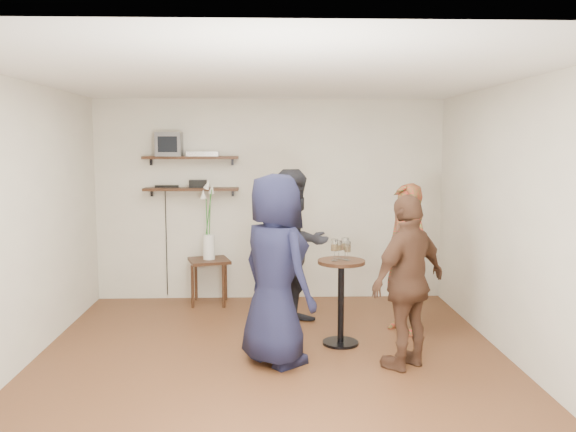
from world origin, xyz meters
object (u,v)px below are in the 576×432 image
object	(u,v)px
side_table	(209,267)
person_navy	(275,270)
crt_monitor	(169,144)
dvd_deck	(203,154)
person_dark	(295,248)
drinks_table	(341,290)
radio	(198,184)
person_plaid	(406,259)
person_brown	(408,282)

from	to	relation	value
side_table	person_navy	world-z (taller)	person_navy
crt_monitor	dvd_deck	xyz separation A→B (m)	(0.42, 0.00, -0.12)
person_dark	dvd_deck	bearing A→B (deg)	105.40
drinks_table	person_navy	xyz separation A→B (m)	(-0.67, -0.51, 0.32)
drinks_table	radio	bearing A→B (deg)	131.92
side_table	person_plaid	distance (m)	2.56
dvd_deck	person_dark	xyz separation A→B (m)	(1.12, -1.08, -1.02)
person_dark	drinks_table	bearing A→B (deg)	-90.00
radio	person_navy	bearing A→B (deg)	-67.66
radio	person_dark	size ratio (longest dim) A/B	0.13
crt_monitor	person_plaid	world-z (taller)	crt_monitor
side_table	person_dark	world-z (taller)	person_dark
crt_monitor	drinks_table	world-z (taller)	crt_monitor
side_table	person_brown	world-z (taller)	person_brown
drinks_table	person_navy	bearing A→B (deg)	-142.81
radio	person_plaid	distance (m)	2.84
person_brown	person_navy	bearing A→B (deg)	-45.82
person_dark	person_brown	distance (m)	1.68
dvd_deck	person_dark	bearing A→B (deg)	-43.95
person_plaid	person_brown	distance (m)	1.07
drinks_table	person_navy	world-z (taller)	person_navy
side_table	drinks_table	distance (m)	2.20
side_table	person_plaid	xyz separation A→B (m)	(2.22, -1.23, 0.32)
side_table	person_plaid	size ratio (longest dim) A/B	0.37
side_table	drinks_table	size ratio (longest dim) A/B	0.68
crt_monitor	person_dark	xyz separation A→B (m)	(1.54, -1.08, -1.14)
side_table	person_dark	size ratio (longest dim) A/B	0.34
person_navy	person_plaid	bearing A→B (deg)	-94.62
side_table	crt_monitor	bearing A→B (deg)	160.49
crt_monitor	side_table	xyz separation A→B (m)	(0.49, -0.18, -1.54)
dvd_deck	person_navy	bearing A→B (deg)	-69.15
person_plaid	person_dark	world-z (taller)	person_dark
crt_monitor	person_plaid	distance (m)	3.29
drinks_table	person_dark	world-z (taller)	person_dark
crt_monitor	person_brown	size ratio (longest dim) A/B	0.20
radio	drinks_table	size ratio (longest dim) A/B	0.25
radio	side_table	size ratio (longest dim) A/B	0.37
person_dark	person_brown	world-z (taller)	person_dark
radio	drinks_table	xyz separation A→B (m)	(1.62, -1.80, -0.96)
drinks_table	crt_monitor	bearing A→B (deg)	137.54
person_brown	person_plaid	bearing A→B (deg)	-140.43
dvd_deck	side_table	bearing A→B (deg)	-67.40
crt_monitor	drinks_table	xyz separation A→B (m)	(1.97, -1.80, -1.46)
drinks_table	dvd_deck	bearing A→B (deg)	130.67
person_navy	person_brown	xyz separation A→B (m)	(1.20, -0.15, -0.09)
side_table	person_plaid	world-z (taller)	person_plaid
radio	person_brown	bearing A→B (deg)	-48.88
person_brown	radio	bearing A→B (deg)	-87.70
crt_monitor	person_dark	size ratio (longest dim) A/B	0.18
dvd_deck	person_plaid	world-z (taller)	dvd_deck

